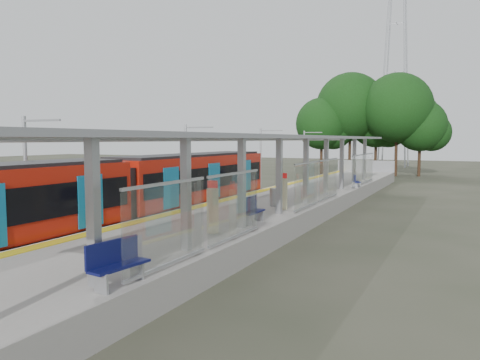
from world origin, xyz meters
name	(u,v)px	position (x,y,z in m)	size (l,w,h in m)	color
trackbed	(218,207)	(-4.50, 20.00, 0.12)	(3.00, 70.00, 0.24)	#59544C
platform	(284,205)	(0.00, 20.00, 0.50)	(6.00, 50.00, 1.00)	gray
tactile_strip	(246,195)	(-2.55, 20.00, 1.01)	(0.60, 50.00, 0.02)	gold
end_fence	(366,166)	(0.00, 44.95, 1.60)	(6.00, 0.10, 1.20)	#9EA0A5
train	(111,193)	(-4.50, 9.98, 2.05)	(2.74, 27.60, 3.62)	black
canopy	(288,144)	(1.61, 16.19, 4.20)	(3.27, 38.00, 3.66)	#9EA0A5
pylon	(396,48)	(-1.00, 73.00, 19.00)	(8.00, 4.00, 38.00)	#9EA0A5
tree_cluster	(371,114)	(-1.08, 53.43, 7.63)	(17.83, 10.47, 12.89)	#382316
catenary_masts	(187,164)	(-6.22, 19.00, 2.91)	(2.08, 48.16, 5.40)	#9EA0A5
bench_near	(117,262)	(2.45, 2.25, 1.57)	(0.67, 1.64, 1.09)	#0F134C
bench_mid	(251,209)	(1.86, 11.16, 1.57)	(0.51, 1.60, 1.09)	#0F134C
bench_far	(356,180)	(2.62, 27.71, 1.49)	(0.83, 1.42, 0.93)	#0F134C
info_pillar_near	(213,210)	(1.42, 8.73, 1.84)	(0.44, 0.44, 1.95)	beige
info_pillar_far	(283,194)	(1.72, 15.32, 1.78)	(0.41, 0.41, 1.81)	beige
litter_bin	(274,197)	(0.89, 16.19, 1.47)	(0.46, 0.46, 0.95)	#9EA0A5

